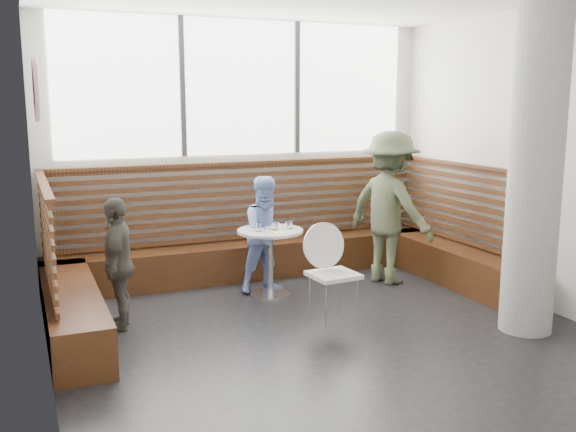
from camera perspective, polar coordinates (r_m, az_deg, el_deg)
name	(u,v)px	position (r m, az deg, el deg)	size (l,w,h in m)	color
room	(331,169)	(5.88, 3.80, 4.18)	(5.00, 5.00, 3.20)	silver
booth	(263,254)	(7.69, -2.26, -3.40)	(5.00, 2.50, 1.44)	#381E0E
concrete_column	(536,167)	(6.47, 21.14, 4.05)	(0.50, 0.50, 3.20)	gray
wall_art	(35,90)	(5.62, -21.53, 10.34)	(0.50, 0.50, 0.03)	white
cafe_table	(270,248)	(7.33, -1.59, -2.90)	(0.75, 0.75, 0.77)	silver
cafe_chair	(330,264)	(6.56, 3.76, -4.26)	(0.47, 0.46, 0.99)	white
adult_man	(390,208)	(7.91, 9.03, 0.73)	(1.20, 0.69, 1.86)	#4C5639
child_back	(268,234)	(7.47, -1.83, -1.65)	(0.66, 0.52, 1.36)	#839CE4
child_left	(118,263)	(6.49, -14.86, -4.09)	(0.77, 0.32, 1.31)	#474640
plate_near	(256,229)	(7.28, -2.88, -1.18)	(0.20, 0.20, 0.01)	white
plate_far	(272,227)	(7.40, -1.43, -0.99)	(0.18, 0.18, 0.01)	white
glass_left	(259,227)	(7.18, -2.60, -0.98)	(0.07, 0.07, 0.10)	white
glass_mid	(275,225)	(7.26, -1.19, -0.85)	(0.07, 0.07, 0.10)	white
glass_right	(290,224)	(7.35, 0.16, -0.70)	(0.06, 0.06, 0.10)	white
menu_card	(279,232)	(7.13, -0.81, -1.46)	(0.20, 0.14, 0.00)	#A5C64C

